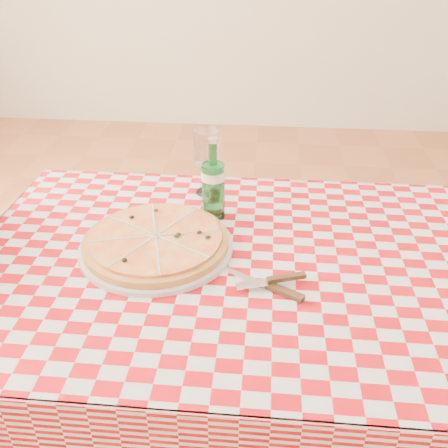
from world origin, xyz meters
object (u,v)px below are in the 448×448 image
Objects in this scene: pizza_plate at (156,241)px; wine_glass at (207,162)px; water_bottle at (213,179)px; dining_table at (230,290)px.

pizza_plate is 0.33m from wine_glass.
pizza_plate is at bearing -106.19° from wine_glass.
wine_glass is at bearing 103.21° from water_bottle.
water_bottle is 0.15m from wine_glass.
pizza_plate is 1.67× the size of water_bottle.
pizza_plate is 1.92× the size of wine_glass.
wine_glass is (-0.09, 0.34, 0.20)m from dining_table.
wine_glass reaches higher than dining_table.
wine_glass is (0.09, 0.31, 0.07)m from pizza_plate.
pizza_plate reaches higher than dining_table.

